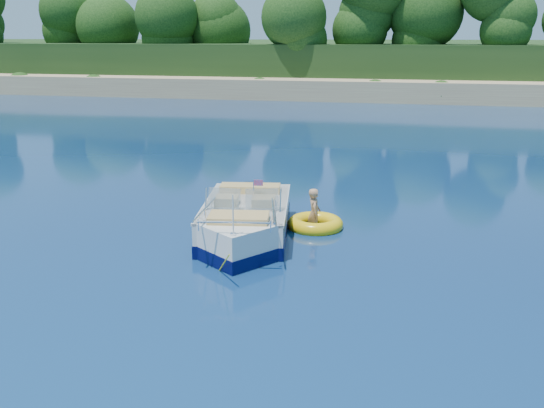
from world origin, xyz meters
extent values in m
plane|color=#09173F|center=(0.00, 0.00, 0.00)|extent=(160.00, 160.00, 0.00)
cube|color=#9A7A59|center=(0.00, 38.00, 0.50)|extent=(170.00, 8.00, 2.00)
cube|color=black|center=(0.00, 65.00, 1.00)|extent=(170.00, 56.00, 6.00)
cylinder|color=black|center=(-18.00, 40.50, 3.10)|extent=(0.44, 0.44, 3.20)
sphere|color=black|center=(-18.00, 40.50, 6.14)|extent=(5.28, 5.28, 5.28)
cylinder|color=black|center=(0.00, 42.00, 3.30)|extent=(0.44, 0.44, 3.60)
sphere|color=black|center=(0.00, 42.00, 6.72)|extent=(5.94, 5.94, 5.94)
cube|color=silver|center=(0.81, 3.56, 0.30)|extent=(2.51, 3.96, 1.03)
cube|color=silver|center=(1.08, 1.83, 0.30)|extent=(1.93, 1.93, 1.03)
cube|color=#050737|center=(0.81, 3.56, 0.16)|extent=(2.54, 4.00, 0.29)
cube|color=#050737|center=(1.08, 1.83, 0.16)|extent=(1.97, 1.97, 0.29)
cube|color=tan|center=(0.77, 3.85, 0.59)|extent=(1.95, 2.80, 0.10)
cube|color=silver|center=(0.81, 3.56, 0.78)|extent=(2.55, 3.97, 0.06)
cube|color=black|center=(0.50, 5.56, 0.34)|extent=(0.58, 0.42, 0.88)
cube|color=#8C9EA5|center=(0.48, 2.82, 1.07)|extent=(0.77, 0.27, 0.47)
cube|color=#8C9EA5|center=(1.35, 2.95, 1.07)|extent=(0.81, 0.47, 0.47)
cube|color=tan|center=(0.41, 3.25, 0.81)|extent=(0.62, 0.62, 0.39)
cube|color=tan|center=(1.28, 3.39, 0.81)|extent=(0.62, 0.62, 0.39)
cube|color=tan|center=(0.66, 4.53, 0.81)|extent=(1.59, 0.77, 0.37)
cube|color=tan|center=(1.05, 2.01, 0.79)|extent=(1.39, 0.93, 0.33)
cylinder|color=silver|center=(1.20, 1.09, 1.23)|extent=(0.03, 0.03, 0.83)
cube|color=red|center=(1.27, 2.94, 1.46)|extent=(0.22, 0.05, 0.14)
cube|color=silver|center=(1.21, 1.05, 0.84)|extent=(0.11, 0.07, 0.05)
cylinder|color=yellow|center=(1.11, 0.69, 0.34)|extent=(0.53, 0.94, 0.75)
torus|color=yellow|center=(2.39, 4.40, 0.09)|extent=(1.77, 1.77, 0.37)
torus|color=red|center=(2.39, 4.40, 0.11)|extent=(1.45, 1.45, 0.12)
imported|color=tan|center=(2.35, 4.41, 0.00)|extent=(0.50, 0.79, 1.44)
camera|label=1|loc=(4.49, -10.09, 4.71)|focal=40.00mm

